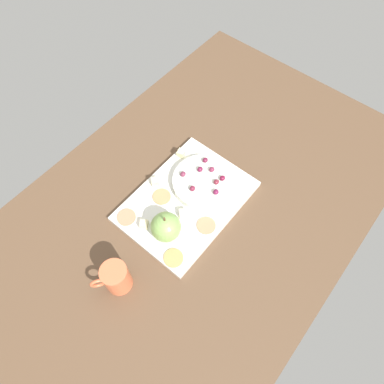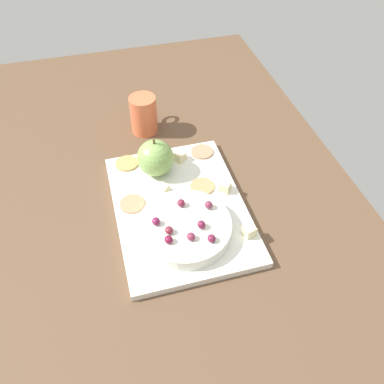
{
  "view_description": "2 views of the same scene",
  "coord_description": "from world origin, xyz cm",
  "views": [
    {
      "loc": [
        32.47,
        28.57,
        90.75
      ],
      "look_at": [
        -3.78,
        -1.29,
        8.98
      ],
      "focal_mm": 32.9,
      "sensor_mm": 36.0,
      "label": 1
    },
    {
      "loc": [
        -56.27,
        9.52,
        66.22
      ],
      "look_at": [
        -3.95,
        -4.74,
        9.32
      ],
      "focal_mm": 37.96,
      "sensor_mm": 36.0,
      "label": 2
    }
  ],
  "objects": [
    {
      "name": "cheese_cube_1",
      "position": [
        -1.11,
        -12.64,
        5.86
      ],
      "size": [
        2.94,
        2.94,
        2.09
      ],
      "primitive_type": "cube",
      "rotation": [
        0.0,
        0.0,
        0.86
      ],
      "color": "beige",
      "rests_on": "platter"
    },
    {
      "name": "grape_6",
      "position": [
        -7.02,
        -7.23,
        8.15
      ],
      "size": [
        1.65,
        1.49,
        1.54
      ],
      "primitive_type": "ellipsoid",
      "color": "brown",
      "rests_on": "serving_dish"
    },
    {
      "name": "cracker_0",
      "position": [
        12.4,
        5.93,
        5.02
      ],
      "size": [
        5.1,
        5.1,
        0.4
      ],
      "primitive_type": "cylinder",
      "color": "tan",
      "rests_on": "platter"
    },
    {
      "name": "apple_whole",
      "position": [
        8.31,
        -0.19,
        8.77
      ],
      "size": [
        7.91,
        7.91,
        7.91
      ],
      "primitive_type": "sphere",
      "color": "#7FA854",
      "rests_on": "platter"
    },
    {
      "name": "cracker_2",
      "position": [
        11.8,
        -11.44,
        5.02
      ],
      "size": [
        5.1,
        5.1,
        0.4
      ],
      "primitive_type": "cylinder",
      "color": "tan",
      "rests_on": "platter"
    },
    {
      "name": "grape_5",
      "position": [
        -14.76,
        -5.43,
        8.04
      ],
      "size": [
        1.65,
        1.49,
        1.32
      ],
      "primitive_type": "ellipsoid",
      "color": "maroon",
      "rests_on": "serving_dish"
    },
    {
      "name": "cheese_cube_2",
      "position": [
        10.61,
        -5.94,
        5.86
      ],
      "size": [
        2.9,
        2.9,
        2.09
      ],
      "primitive_type": "cube",
      "rotation": [
        0.0,
        0.0,
        0.59
      ],
      "color": "beige",
      "rests_on": "platter"
    },
    {
      "name": "cup",
      "position": [
        25.49,
        -0.65,
        8.0
      ],
      "size": [
        8.84,
        7.06,
        9.45
      ],
      "color": "#DC6640",
      "rests_on": "table"
    },
    {
      "name": "platter",
      "position": [
        -2.76,
        -2.43,
        4.05
      ],
      "size": [
        35.82,
        25.82,
        1.54
      ],
      "primitive_type": "cube",
      "color": "silver",
      "rests_on": "table"
    },
    {
      "name": "grape_0",
      "position": [
        -5.1,
        -2.25,
        8.1
      ],
      "size": [
        1.65,
        1.49,
        1.46
      ],
      "primitive_type": "ellipsoid",
      "color": "maroon",
      "rests_on": "serving_dish"
    },
    {
      "name": "grape_3",
      "position": [
        -11.3,
        -4.54,
        8.13
      ],
      "size": [
        1.65,
        1.49,
        1.51
      ],
      "primitive_type": "ellipsoid",
      "color": "maroon",
      "rests_on": "serving_dish"
    },
    {
      "name": "cracker_1",
      "position": [
        1.0,
        -8.34,
        5.02
      ],
      "size": [
        5.1,
        5.1,
        0.4
      ],
      "primitive_type": "cylinder",
      "color": "tan",
      "rests_on": "platter"
    },
    {
      "name": "grape_2",
      "position": [
        -13.0,
        2.06,
        8.04
      ],
      "size": [
        1.65,
        1.49,
        1.33
      ],
      "primitive_type": "ellipsoid",
      "color": "maroon",
      "rests_on": "serving_dish"
    },
    {
      "name": "table",
      "position": [
        0.0,
        0.0,
        1.64
      ],
      "size": [
        138.53,
        82.63,
        3.27
      ],
      "primitive_type": "cube",
      "color": "brown",
      "rests_on": "ground"
    },
    {
      "name": "grape_4",
      "position": [
        -8.31,
        3.38,
        8.1
      ],
      "size": [
        1.65,
        1.49,
        1.45
      ],
      "primitive_type": "ellipsoid",
      "color": "maroon",
      "rests_on": "serving_dish"
    },
    {
      "name": "apple_stem",
      "position": [
        8.31,
        -0.19,
        13.33
      ],
      "size": [
        0.5,
        0.5,
        1.2
      ],
      "primitive_type": "cylinder",
      "color": "brown",
      "rests_on": "apple_whole"
    },
    {
      "name": "grape_7",
      "position": [
        -13.41,
        -1.98,
        8.05
      ],
      "size": [
        1.65,
        1.49,
        1.34
      ],
      "primitive_type": "ellipsoid",
      "color": "maroon",
      "rests_on": "serving_dish"
    },
    {
      "name": "grape_1",
      "position": [
        -10.96,
        1.51,
        8.04
      ],
      "size": [
        1.65,
        1.49,
        1.33
      ],
      "primitive_type": "ellipsoid",
      "color": "maroon",
      "rests_on": "serving_dish"
    },
    {
      "name": "serving_dish",
      "position": [
        -9.64,
        -1.78,
        6.1
      ],
      "size": [
        17.73,
        17.73,
        2.56
      ],
      "primitive_type": "cylinder",
      "color": "silver",
      "rests_on": "platter"
    },
    {
      "name": "cheese_cube_3",
      "position": [
        -13.4,
        -13.38,
        5.86
      ],
      "size": [
        2.52,
        2.52,
        2.09
      ],
      "primitive_type": "cube",
      "rotation": [
        0.0,
        0.0,
        0.24
      ],
      "color": "beige",
      "rests_on": "platter"
    },
    {
      "name": "cheese_cube_0",
      "position": [
        1.51,
        -0.3,
        5.86
      ],
      "size": [
        2.95,
        2.95,
        2.09
      ],
      "primitive_type": "cube",
      "rotation": [
        0.0,
        0.0,
        0.76
      ],
      "color": "beige",
      "rests_on": "platter"
    },
    {
      "name": "cracker_3",
      "position": [
        0.21,
        6.76,
        5.02
      ],
      "size": [
        5.1,
        5.1,
        0.4
      ],
      "primitive_type": "cylinder",
      "color": "tan",
      "rests_on": "platter"
    }
  ]
}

